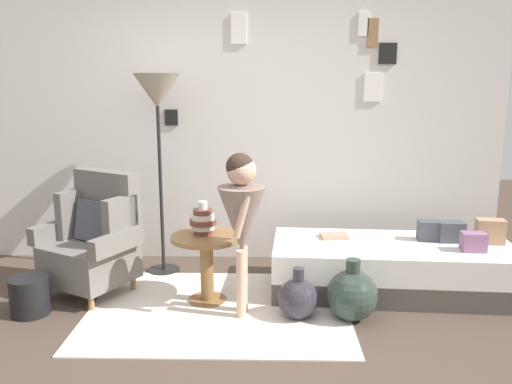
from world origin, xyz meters
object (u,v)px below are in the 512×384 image
at_px(person_child, 242,213).
at_px(demijohn_near, 298,298).
at_px(side_table, 207,255).
at_px(demijohn_far, 352,295).
at_px(magazine_basket, 30,296).
at_px(daybed, 392,267).
at_px(vase_striped, 203,221).
at_px(floor_lamp, 157,100).
at_px(book_on_daybed, 334,236).
at_px(armchair, 95,239).

bearing_deg(person_child, demijohn_near, -5.65).
bearing_deg(side_table, demijohn_far, -15.06).
bearing_deg(demijohn_near, demijohn_far, -2.00).
distance_m(demijohn_near, magazine_basket, 1.96).
xyz_separation_m(daybed, demijohn_far, (-0.40, -0.53, -0.01)).
height_order(daybed, demijohn_far, demijohn_far).
xyz_separation_m(vase_striped, magazine_basket, (-1.25, -0.29, -0.50)).
relative_size(side_table, magazine_basket, 1.92).
height_order(vase_striped, demijohn_far, vase_striped).
bearing_deg(floor_lamp, demijohn_far, -31.40).
distance_m(daybed, person_child, 1.40).
relative_size(book_on_daybed, magazine_basket, 0.79).
bearing_deg(daybed, magazine_basket, -169.81).
relative_size(side_table, demijohn_near, 1.42).
relative_size(demijohn_far, magazine_basket, 1.61).
height_order(side_table, floor_lamp, floor_lamp).
distance_m(vase_striped, person_child, 0.43).
xyz_separation_m(vase_striped, demijohn_near, (0.71, -0.31, -0.49)).
bearing_deg(vase_striped, magazine_basket, -166.92).
distance_m(daybed, floor_lamp, 2.38).
bearing_deg(book_on_daybed, demijohn_far, -85.75).
height_order(vase_striped, demijohn_near, vase_striped).
bearing_deg(magazine_basket, daybed, 10.19).
bearing_deg(armchair, floor_lamp, 46.19).
bearing_deg(floor_lamp, daybed, -11.92).
distance_m(side_table, person_child, 0.54).
height_order(person_child, demijohn_near, person_child).
distance_m(side_table, book_on_daybed, 1.09).
distance_m(side_table, floor_lamp, 1.39).
distance_m(daybed, magazine_basket, 2.78).
bearing_deg(side_table, vase_striped, 125.59).
relative_size(side_table, book_on_daybed, 2.44).
bearing_deg(floor_lamp, armchair, -133.81).
height_order(person_child, demijohn_far, person_child).
bearing_deg(magazine_basket, floor_lamp, 48.23).
bearing_deg(demijohn_far, demijohn_near, 178.00).
xyz_separation_m(daybed, magazine_basket, (-2.74, -0.49, -0.06)).
distance_m(person_child, book_on_daybed, 1.03).
height_order(armchair, floor_lamp, floor_lamp).
height_order(daybed, magazine_basket, daybed).
bearing_deg(demijohn_near, book_on_daybed, 63.66).
relative_size(person_child, demijohn_near, 3.16).
bearing_deg(demijohn_near, floor_lamp, 141.28).
height_order(person_child, magazine_basket, person_child).
relative_size(daybed, person_child, 1.63).
distance_m(armchair, floor_lamp, 1.25).
relative_size(armchair, magazine_basket, 3.46).
height_order(daybed, vase_striped, vase_striped).
height_order(demijohn_near, demijohn_far, demijohn_far).
xyz_separation_m(armchair, magazine_basket, (-0.36, -0.44, -0.30)).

